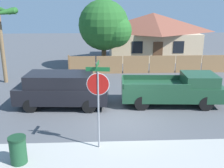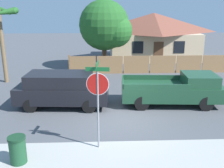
{
  "view_description": "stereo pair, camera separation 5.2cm",
  "coord_description": "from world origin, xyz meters",
  "px_view_note": "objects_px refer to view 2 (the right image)",
  "views": [
    {
      "loc": [
        -0.97,
        -11.31,
        5.21
      ],
      "look_at": [
        -0.41,
        0.63,
        1.6
      ],
      "focal_mm": 42.0,
      "sensor_mm": 36.0,
      "label": 1
    },
    {
      "loc": [
        -0.92,
        -11.31,
        5.21
      ],
      "look_at": [
        -0.41,
        0.63,
        1.6
      ],
      "focal_mm": 42.0,
      "sensor_mm": 36.0,
      "label": 2
    }
  ],
  "objects_px": {
    "red_suv": "(62,89)",
    "orange_pickup": "(175,89)",
    "house": "(153,35)",
    "oak_tree": "(107,26)",
    "stop_sign": "(98,91)",
    "trash_bin": "(18,150)"
  },
  "relations": [
    {
      "from": "house",
      "to": "trash_bin",
      "type": "xyz_separation_m",
      "value": [
        -8.13,
        -18.4,
        -1.83
      ]
    },
    {
      "from": "oak_tree",
      "to": "orange_pickup",
      "type": "distance_m",
      "value": 9.47
    },
    {
      "from": "stop_sign",
      "to": "orange_pickup",
      "type": "bearing_deg",
      "value": 52.59
    },
    {
      "from": "red_suv",
      "to": "house",
      "type": "bearing_deg",
      "value": 64.49
    },
    {
      "from": "orange_pickup",
      "to": "trash_bin",
      "type": "height_order",
      "value": "orange_pickup"
    },
    {
      "from": "oak_tree",
      "to": "trash_bin",
      "type": "distance_m",
      "value": 14.33
    },
    {
      "from": "red_suv",
      "to": "trash_bin",
      "type": "xyz_separation_m",
      "value": [
        -0.79,
        -5.23,
        -0.49
      ]
    },
    {
      "from": "red_suv",
      "to": "orange_pickup",
      "type": "xyz_separation_m",
      "value": [
        6.07,
        -0.02,
        -0.12
      ]
    },
    {
      "from": "house",
      "to": "red_suv",
      "type": "distance_m",
      "value": 15.14
    },
    {
      "from": "stop_sign",
      "to": "house",
      "type": "bearing_deg",
      "value": 79.07
    },
    {
      "from": "stop_sign",
      "to": "trash_bin",
      "type": "distance_m",
      "value": 3.38
    },
    {
      "from": "oak_tree",
      "to": "stop_sign",
      "type": "xyz_separation_m",
      "value": [
        -0.61,
        -12.7,
        -1.29
      ]
    },
    {
      "from": "red_suv",
      "to": "stop_sign",
      "type": "bearing_deg",
      "value": -62.08
    },
    {
      "from": "house",
      "to": "trash_bin",
      "type": "height_order",
      "value": "house"
    },
    {
      "from": "oak_tree",
      "to": "trash_bin",
      "type": "bearing_deg",
      "value": -103.87
    },
    {
      "from": "orange_pickup",
      "to": "house",
      "type": "bearing_deg",
      "value": 88.11
    },
    {
      "from": "house",
      "to": "oak_tree",
      "type": "xyz_separation_m",
      "value": [
        -4.78,
        -4.81,
        1.23
      ]
    },
    {
      "from": "house",
      "to": "red_suv",
      "type": "xyz_separation_m",
      "value": [
        -7.35,
        -13.17,
        -1.35
      ]
    },
    {
      "from": "red_suv",
      "to": "oak_tree",
      "type": "bearing_deg",
      "value": 76.56
    },
    {
      "from": "oak_tree",
      "to": "trash_bin",
      "type": "height_order",
      "value": "oak_tree"
    },
    {
      "from": "red_suv",
      "to": "trash_bin",
      "type": "bearing_deg",
      "value": -94.93
    },
    {
      "from": "orange_pickup",
      "to": "red_suv",
      "type": "bearing_deg",
      "value": -176.51
    }
  ]
}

